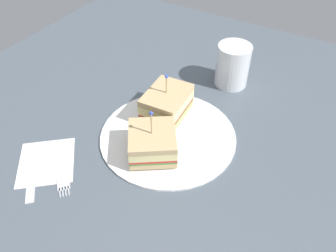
# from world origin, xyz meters

# --- Properties ---
(ground_plane) EXTENTS (1.11, 1.11, 0.02)m
(ground_plane) POSITION_xyz_m (0.00, 0.00, -0.01)
(ground_plane) COLOR #4C5660
(plate) EXTENTS (0.27, 0.27, 0.01)m
(plate) POSITION_xyz_m (0.00, 0.00, 0.00)
(plate) COLOR white
(plate) RESTS_ON ground_plane
(sandwich_half_front) EXTENTS (0.11, 0.08, 0.10)m
(sandwich_half_front) POSITION_xyz_m (0.05, 0.03, 0.04)
(sandwich_half_front) COLOR tan
(sandwich_half_front) RESTS_ON plate
(sandwich_half_back) EXTENTS (0.12, 0.12, 0.10)m
(sandwich_half_back) POSITION_xyz_m (-0.06, 0.00, 0.03)
(sandwich_half_back) COLOR tan
(sandwich_half_back) RESTS_ON plate
(drink_glass) EXTENTS (0.08, 0.08, 0.10)m
(drink_glass) POSITION_xyz_m (0.23, -0.04, 0.05)
(drink_glass) COLOR silver
(drink_glass) RESTS_ON ground_plane
(napkin) EXTENTS (0.15, 0.15, 0.00)m
(napkin) POSITION_xyz_m (-0.17, 0.16, 0.00)
(napkin) COLOR white
(napkin) RESTS_ON ground_plane
(fork) EXTENTS (0.09, 0.10, 0.00)m
(fork) POSITION_xyz_m (-0.18, 0.11, 0.00)
(fork) COLOR silver
(fork) RESTS_ON ground_plane
(knife) EXTENTS (0.09, 0.09, 0.00)m
(knife) POSITION_xyz_m (-0.22, 0.16, 0.00)
(knife) COLOR silver
(knife) RESTS_ON ground_plane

